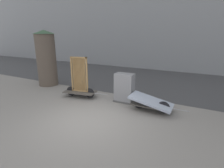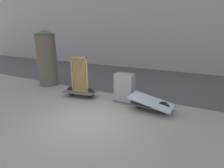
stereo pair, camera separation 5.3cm
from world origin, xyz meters
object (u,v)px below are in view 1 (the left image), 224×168
(bike_cart_with_bedframe, at_px, (80,84))
(utility_cabinet, at_px, (124,89))
(advertising_column, at_px, (46,58))
(bike_cart_with_mattress, at_px, (151,102))

(bike_cart_with_bedframe, relative_size, utility_cabinet, 1.71)
(utility_cabinet, distance_m, advertising_column, 5.60)
(bike_cart_with_bedframe, bearing_deg, utility_cabinet, 0.40)
(bike_cart_with_mattress, height_order, utility_cabinet, utility_cabinet)
(advertising_column, bearing_deg, utility_cabinet, -4.83)
(bike_cart_with_bedframe, distance_m, utility_cabinet, 2.32)
(bike_cart_with_mattress, bearing_deg, utility_cabinet, 163.51)
(advertising_column, bearing_deg, bike_cart_with_bedframe, -15.45)
(bike_cart_with_mattress, xyz_separation_m, advertising_column, (-6.89, 0.88, 1.35))
(bike_cart_with_bedframe, bearing_deg, advertising_column, 154.49)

